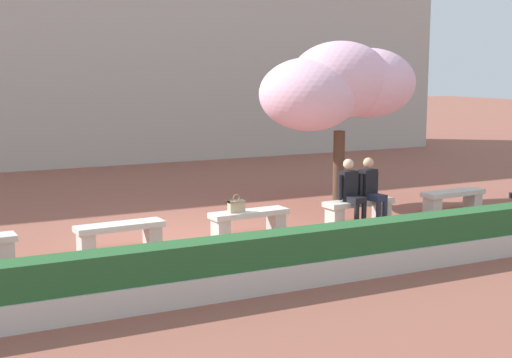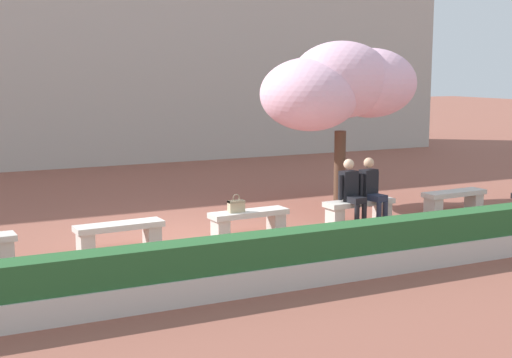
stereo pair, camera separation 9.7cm
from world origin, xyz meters
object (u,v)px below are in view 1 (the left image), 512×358
at_px(stone_bench_center, 120,232).
at_px(cherry_tree_main, 338,86).
at_px(person_seated_right, 371,187).
at_px(person_seated_left, 351,189).
at_px(stone_bench_near_east, 249,219).
at_px(handbag, 236,205).
at_px(stone_bench_east_end, 359,208).
at_px(stone_bench_far_east, 453,198).

distance_m(stone_bench_center, cherry_tree_main, 6.25).
bearing_deg(person_seated_right, person_seated_left, -179.90).
relative_size(stone_bench_near_east, cherry_tree_main, 0.42).
relative_size(handbag, cherry_tree_main, 0.09).
relative_size(stone_bench_near_east, person_seated_left, 1.19).
bearing_deg(stone_bench_east_end, stone_bench_center, 180.00).
height_order(stone_bench_center, stone_bench_far_east, same).
bearing_deg(stone_bench_near_east, person_seated_left, -1.38).
distance_m(stone_bench_far_east, cherry_tree_main, 3.49).
bearing_deg(person_seated_right, stone_bench_east_end, 168.26).
relative_size(stone_bench_far_east, person_seated_left, 1.19).
height_order(stone_bench_far_east, person_seated_right, person_seated_right).
bearing_deg(stone_bench_east_end, stone_bench_far_east, 0.00).
bearing_deg(cherry_tree_main, stone_bench_near_east, -149.83).
xyz_separation_m(person_seated_right, cherry_tree_main, (0.36, 1.83, 1.97)).
height_order(stone_bench_center, cherry_tree_main, cherry_tree_main).
bearing_deg(cherry_tree_main, stone_bench_far_east, -44.06).
distance_m(stone_bench_east_end, person_seated_left, 0.47).
height_order(stone_bench_near_east, person_seated_left, person_seated_left).
bearing_deg(person_seated_left, cherry_tree_main, 65.26).
relative_size(stone_bench_east_end, stone_bench_far_east, 1.00).
bearing_deg(cherry_tree_main, handbag, -151.51).
bearing_deg(stone_bench_far_east, stone_bench_near_east, 180.00).
relative_size(stone_bench_center, stone_bench_far_east, 1.00).
relative_size(person_seated_right, cherry_tree_main, 0.35).
distance_m(stone_bench_far_east, person_seated_left, 2.71).
relative_size(stone_bench_east_end, person_seated_right, 1.19).
relative_size(stone_bench_east_end, person_seated_left, 1.19).
bearing_deg(stone_bench_near_east, handbag, -174.30).
xyz_separation_m(stone_bench_center, person_seated_right, (5.15, -0.05, 0.40)).
bearing_deg(stone_bench_center, person_seated_left, -0.65).
relative_size(stone_bench_near_east, stone_bench_east_end, 1.00).
xyz_separation_m(stone_bench_east_end, person_seated_left, (-0.23, -0.05, 0.40)).
height_order(stone_bench_far_east, handbag, handbag).
bearing_deg(stone_bench_far_east, stone_bench_center, 180.00).
height_order(person_seated_left, handbag, person_seated_left).
height_order(stone_bench_far_east, cherry_tree_main, cherry_tree_main).
bearing_deg(handbag, stone_bench_far_east, 0.30).
height_order(person_seated_right, cherry_tree_main, cherry_tree_main).
relative_size(stone_bench_center, handbag, 4.53).
bearing_deg(stone_bench_east_end, cherry_tree_main, 71.05).
relative_size(stone_bench_near_east, handbag, 4.53).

